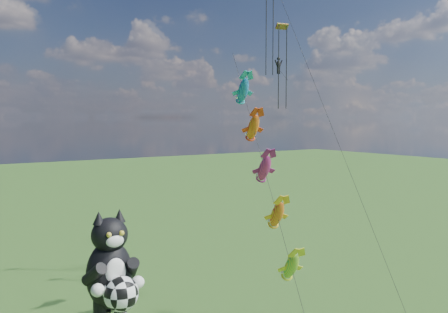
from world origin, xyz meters
TOP-DOWN VIEW (x-y plane):
  - cat_kite_rig at (-4.59, 4.06)m, footprint 2.24×4.00m
  - fish_windsock_rig at (8.79, 10.85)m, footprint 4.83×15.29m
  - parafoil_rig at (16.68, 18.59)m, footprint 2.09×17.54m

SIDE VIEW (x-z plane):
  - cat_kite_rig at x=-4.59m, z-range 2.79..13.36m
  - fish_windsock_rig at x=8.79m, z-range 1.18..20.65m
  - parafoil_rig at x=16.68m, z-range 6.12..33.86m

